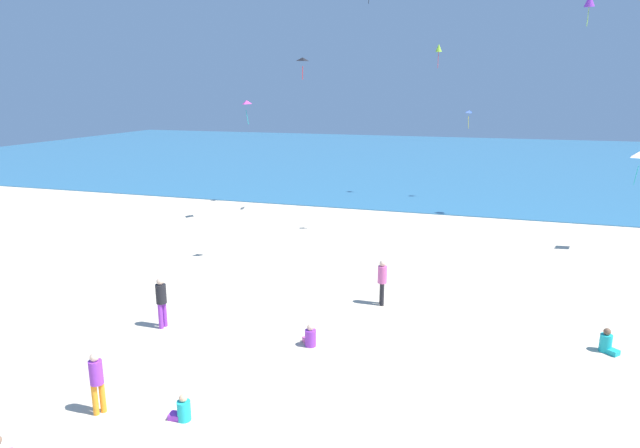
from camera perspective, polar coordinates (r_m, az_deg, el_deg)
The scene contains 14 objects.
ground_plane at distance 21.45m, azimuth 2.04°, elevation -7.24°, with size 120.00×120.00×0.00m, color beige.
ocean_water at distance 65.13m, azimuth 12.71°, elevation 6.74°, with size 120.00×60.00×0.05m, color teal.
person_0 at distance 18.94m, azimuth 27.87°, elevation -11.00°, with size 0.65×0.63×0.75m.
person_1 at distance 18.88m, azimuth -16.30°, elevation -7.56°, with size 0.39×0.39×1.74m.
person_2 at distance 14.17m, azimuth -14.21°, elevation -18.41°, with size 0.57×0.36×0.69m.
person_3 at distance 14.69m, azimuth -22.38°, elevation -14.77°, with size 0.44×0.44×1.62m.
person_6 at distance 17.21m, azimuth -1.05°, elevation -11.80°, with size 0.60×0.64×0.73m.
person_7 at distance 20.13m, azimuth 6.54°, elevation -5.77°, with size 0.43×0.43×1.71m.
kite_white at distance 29.66m, azimuth 30.47°, elevation 6.30°, with size 0.95×0.93×1.61m.
kite_black at distance 23.40m, azimuth -1.84°, elevation 16.86°, with size 0.50×0.48×0.89m.
kite_blue at distance 40.07m, azimuth 15.38°, elevation 11.27°, with size 0.56×0.55×1.28m.
kite_magenta at distance 32.31m, azimuth -7.70°, elevation 12.53°, with size 0.50×0.67×1.39m.
kite_purple at distance 35.33m, azimuth 26.44°, elevation 20.29°, with size 0.68×0.77×1.77m.
kite_lime at distance 40.54m, azimuth 12.35°, elevation 17.60°, with size 0.47×0.53×1.67m.
Camera 1 is at (5.24, -9.31, 7.72)m, focal length 30.51 mm.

